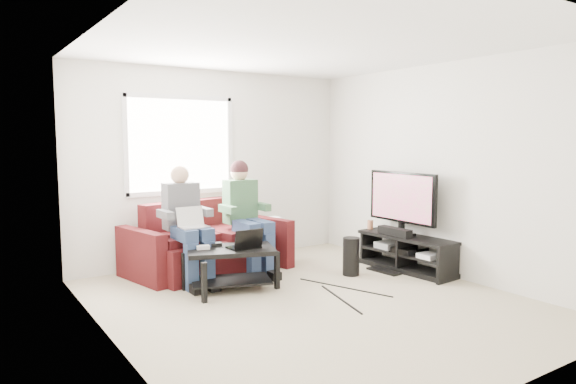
{
  "coord_description": "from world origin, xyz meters",
  "views": [
    {
      "loc": [
        -3.07,
        -4.16,
        1.69
      ],
      "look_at": [
        0.1,
        0.6,
        1.09
      ],
      "focal_mm": 32.0,
      "sensor_mm": 36.0,
      "label": 1
    }
  ],
  "objects_px": {
    "sofa": "(206,246)",
    "end_table": "(272,242)",
    "coffee_table": "(231,259)",
    "subwoofer": "(351,256)",
    "tv": "(402,199)",
    "tv_stand": "(407,255)"
  },
  "relations": [
    {
      "from": "sofa",
      "to": "end_table",
      "type": "distance_m",
      "value": 0.94
    },
    {
      "from": "sofa",
      "to": "tv_stand",
      "type": "distance_m",
      "value": 2.56
    },
    {
      "from": "tv",
      "to": "coffee_table",
      "type": "bearing_deg",
      "value": 170.11
    },
    {
      "from": "coffee_table",
      "to": "end_table",
      "type": "height_order",
      "value": "end_table"
    },
    {
      "from": "coffee_table",
      "to": "end_table",
      "type": "xyz_separation_m",
      "value": [
        1.05,
        0.81,
        -0.07
      ]
    },
    {
      "from": "tv_stand",
      "to": "subwoofer",
      "type": "relative_size",
      "value": 2.93
    },
    {
      "from": "end_table",
      "to": "subwoofer",
      "type": "bearing_deg",
      "value": -66.83
    },
    {
      "from": "sofa",
      "to": "tv",
      "type": "distance_m",
      "value": 2.57
    },
    {
      "from": "coffee_table",
      "to": "subwoofer",
      "type": "relative_size",
      "value": 2.32
    },
    {
      "from": "sofa",
      "to": "coffee_table",
      "type": "xyz_separation_m",
      "value": [
        -0.12,
        -0.9,
        0.02
      ]
    },
    {
      "from": "tv_stand",
      "to": "coffee_table",
      "type": "bearing_deg",
      "value": 167.69
    },
    {
      "from": "end_table",
      "to": "sofa",
      "type": "bearing_deg",
      "value": 174.54
    },
    {
      "from": "coffee_table",
      "to": "tv",
      "type": "relative_size",
      "value": 0.99
    },
    {
      "from": "tv",
      "to": "end_table",
      "type": "xyz_separation_m",
      "value": [
        -1.21,
        1.21,
        -0.63
      ]
    },
    {
      "from": "sofa",
      "to": "subwoofer",
      "type": "distance_m",
      "value": 1.83
    },
    {
      "from": "coffee_table",
      "to": "tv_stand",
      "type": "bearing_deg",
      "value": -12.31
    },
    {
      "from": "tv_stand",
      "to": "sofa",
      "type": "bearing_deg",
      "value": 146.92
    },
    {
      "from": "subwoofer",
      "to": "end_table",
      "type": "relative_size",
      "value": 0.75
    },
    {
      "from": "sofa",
      "to": "tv",
      "type": "xyz_separation_m",
      "value": [
        2.14,
        -1.3,
        0.58
      ]
    },
    {
      "from": "coffee_table",
      "to": "tv",
      "type": "height_order",
      "value": "tv"
    },
    {
      "from": "sofa",
      "to": "coffee_table",
      "type": "relative_size",
      "value": 1.89
    },
    {
      "from": "sofa",
      "to": "end_table",
      "type": "bearing_deg",
      "value": -5.46
    }
  ]
}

